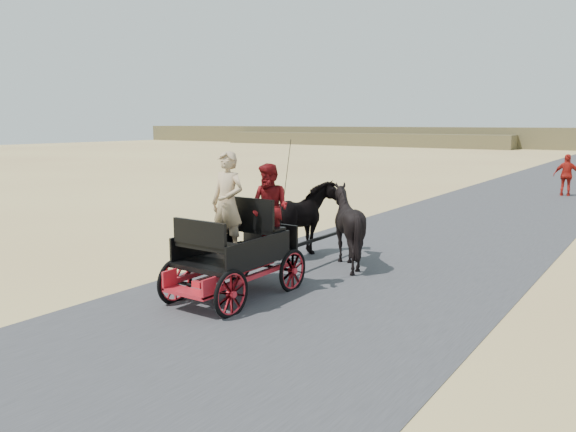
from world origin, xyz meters
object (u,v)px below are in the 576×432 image
Objects in this scene: horse_left at (304,221)px; horse_right at (347,226)px; carriage at (236,276)px; pedestrian at (567,175)px.

horse_left is 1.18× the size of horse_right.
carriage is 18.31m from pedestrian.
horse_right is 0.98× the size of pedestrian.
pedestrian is at bearing -97.31° from horse_right.
horse_right is at bearing 74.33° from pedestrian.
horse_right is (0.55, 3.00, 0.49)m from carriage.
horse_right reaches higher than carriage.
carriage is at bearing 79.61° from horse_right.
horse_left is at bearing 70.28° from pedestrian.
horse_right reaches higher than horse_left.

